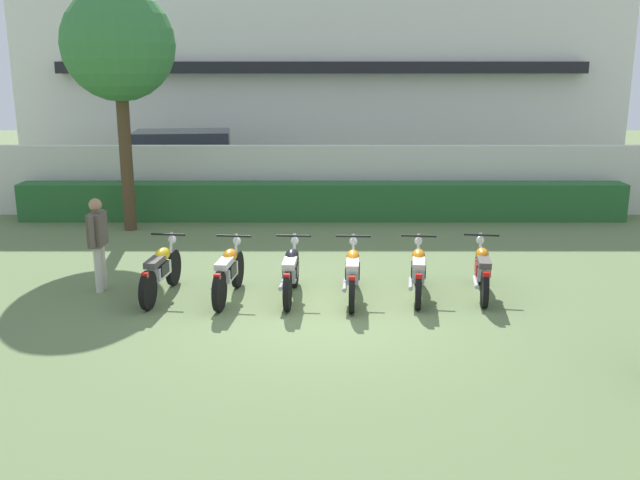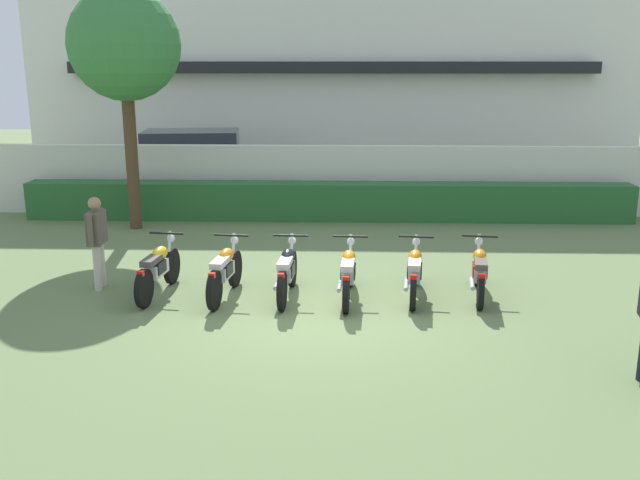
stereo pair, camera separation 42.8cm
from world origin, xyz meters
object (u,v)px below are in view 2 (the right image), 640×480
at_px(motorcycle_in_row_5, 479,271).
at_px(inspector_person, 97,235).
at_px(motorcycle_in_row_2, 287,271).
at_px(motorcycle_in_row_4, 414,272).
at_px(motorcycle_in_row_3, 348,273).
at_px(tree_near_inspector, 124,46).
at_px(motorcycle_in_row_0, 158,269).
at_px(motorcycle_in_row_1, 225,271).
at_px(parked_car, 197,163).

bearing_deg(motorcycle_in_row_5, inspector_person, 95.78).
distance_m(motorcycle_in_row_2, motorcycle_in_row_4, 2.12).
bearing_deg(motorcycle_in_row_4, motorcycle_in_row_3, 102.91).
relative_size(tree_near_inspector, inspector_person, 3.39).
relative_size(motorcycle_in_row_2, motorcycle_in_row_4, 1.02).
bearing_deg(inspector_person, motorcycle_in_row_2, -6.94).
relative_size(motorcycle_in_row_0, motorcycle_in_row_5, 1.05).
xyz_separation_m(motorcycle_in_row_1, inspector_person, (-2.25, 0.43, 0.49)).
bearing_deg(inspector_person, motorcycle_in_row_1, -10.91).
relative_size(motorcycle_in_row_0, motorcycle_in_row_1, 1.02).
bearing_deg(tree_near_inspector, motorcycle_in_row_0, -69.74).
relative_size(tree_near_inspector, motorcycle_in_row_0, 2.85).
bearing_deg(parked_car, motorcycle_in_row_5, -60.12).
xyz_separation_m(motorcycle_in_row_5, inspector_person, (-6.49, 0.26, 0.50)).
xyz_separation_m(parked_car, motorcycle_in_row_0, (1.16, -9.12, -0.48)).
bearing_deg(tree_near_inspector, inspector_person, -81.47).
relative_size(tree_near_inspector, motorcycle_in_row_2, 2.91).
relative_size(parked_car, motorcycle_in_row_1, 2.50).
bearing_deg(tree_near_inspector, motorcycle_in_row_3, -44.76).
relative_size(tree_near_inspector, motorcycle_in_row_1, 2.91).
height_order(tree_near_inspector, motorcycle_in_row_4, tree_near_inspector).
relative_size(motorcycle_in_row_3, inspector_person, 1.21).
xyz_separation_m(motorcycle_in_row_1, motorcycle_in_row_2, (1.04, 0.03, -0.00)).
height_order(motorcycle_in_row_0, motorcycle_in_row_1, motorcycle_in_row_1).
relative_size(motorcycle_in_row_1, inspector_person, 1.16).
distance_m(motorcycle_in_row_0, inspector_person, 1.26).
xyz_separation_m(motorcycle_in_row_0, motorcycle_in_row_5, (5.38, 0.08, -0.01)).
bearing_deg(motorcycle_in_row_2, parked_car, 23.42).
bearing_deg(motorcycle_in_row_3, tree_near_inspector, 48.64).
xyz_separation_m(tree_near_inspector, motorcycle_in_row_1, (2.93, -4.94, -3.70)).
relative_size(parked_car, motorcycle_in_row_4, 2.54).
bearing_deg(motorcycle_in_row_0, tree_near_inspector, 26.63).
relative_size(motorcycle_in_row_1, motorcycle_in_row_3, 0.96).
relative_size(tree_near_inspector, motorcycle_in_row_4, 2.97).
bearing_deg(motorcycle_in_row_2, tree_near_inspector, 42.37).
bearing_deg(parked_car, motorcycle_in_row_3, -70.70).
height_order(parked_car, motorcycle_in_row_5, parked_car).
bearing_deg(motorcycle_in_row_5, motorcycle_in_row_0, 98.88).
height_order(parked_car, motorcycle_in_row_4, parked_car).
relative_size(motorcycle_in_row_1, motorcycle_in_row_4, 1.02).
bearing_deg(inspector_person, motorcycle_in_row_4, -3.43).
height_order(motorcycle_in_row_5, inspector_person, inspector_person).
height_order(motorcycle_in_row_1, motorcycle_in_row_5, motorcycle_in_row_1).
relative_size(parked_car, motorcycle_in_row_3, 2.39).
bearing_deg(inspector_person, motorcycle_in_row_0, -16.79).
bearing_deg(parked_car, motorcycle_in_row_1, -81.96).
xyz_separation_m(parked_car, motorcycle_in_row_2, (3.34, -9.18, -0.48)).
height_order(motorcycle_in_row_3, motorcycle_in_row_5, motorcycle_in_row_3).
relative_size(motorcycle_in_row_4, motorcycle_in_row_5, 1.01).
bearing_deg(parked_car, motorcycle_in_row_0, -88.73).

